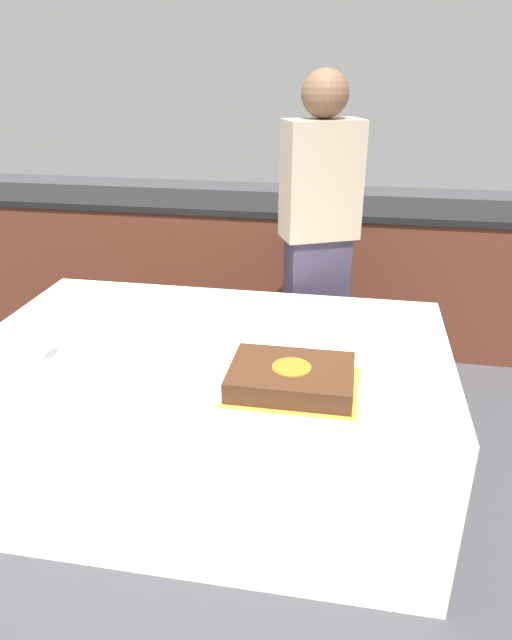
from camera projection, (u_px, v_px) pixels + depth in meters
ground_plane at (217, 481)px, 2.60m from camera, size 14.00×14.00×0.00m
back_counter at (272, 269)px, 3.87m from camera, size 4.40×0.58×0.92m
dining_table at (215, 415)px, 2.45m from camera, size 1.87×1.11×0.72m
cake at (291, 377)px, 1.94m from camera, size 0.46×0.34×0.08m
plate_stack at (169, 339)px, 2.21m from camera, size 0.23×0.23×0.09m
wine_glass at (39, 334)px, 2.07m from camera, size 0.06×0.06×0.18m
side_plate_near_cake at (287, 345)px, 2.24m from camera, size 0.18×0.18×0.00m
side_plate_right_edge at (337, 346)px, 2.24m from camera, size 0.18×0.18×0.00m
utensil_pile at (243, 396)px, 1.89m from camera, size 0.17×0.10×0.02m
person_cutting_cake at (318, 245)px, 2.86m from camera, size 0.41×0.33×1.72m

